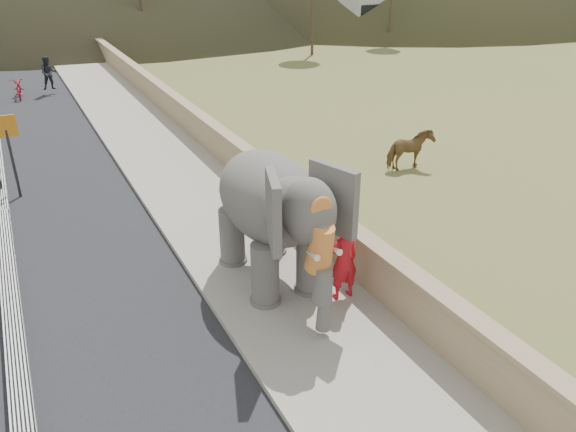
# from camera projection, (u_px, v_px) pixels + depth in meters

# --- Properties ---
(ground) EXTENTS (160.00, 160.00, 0.00)m
(ground) POSITION_uv_depth(u_px,v_px,m) (377.00, 402.00, 8.82)
(ground) COLOR olive
(ground) RESTS_ON ground
(road) EXTENTS (7.00, 120.00, 0.03)m
(road) POSITION_uv_depth(u_px,v_px,m) (3.00, 217.00, 14.85)
(road) COLOR black
(road) RESTS_ON ground
(median) EXTENTS (0.35, 120.00, 0.22)m
(median) POSITION_uv_depth(u_px,v_px,m) (3.00, 214.00, 14.81)
(median) COLOR black
(median) RESTS_ON ground
(walkway) EXTENTS (3.00, 120.00, 0.15)m
(walkway) POSITION_uv_depth(u_px,v_px,m) (186.00, 183.00, 16.85)
(walkway) COLOR #9E9687
(walkway) RESTS_ON ground
(parapet) EXTENTS (0.30, 120.00, 1.10)m
(parapet) POSITION_uv_depth(u_px,v_px,m) (236.00, 160.00, 17.31)
(parapet) COLOR tan
(parapet) RESTS_ON ground
(signboard) EXTENTS (0.60, 0.08, 2.40)m
(signboard) POSITION_uv_depth(u_px,v_px,m) (9.00, 143.00, 15.36)
(signboard) COLOR #2D2D33
(signboard) RESTS_ON ground
(cow) EXTENTS (1.53, 0.71, 1.28)m
(cow) POSITION_uv_depth(u_px,v_px,m) (410.00, 150.00, 17.86)
(cow) COLOR brown
(cow) RESTS_ON ground
(distant_car) EXTENTS (4.45, 2.39, 1.44)m
(distant_car) POSITION_uv_depth(u_px,v_px,m) (302.00, 27.00, 44.96)
(distant_car) COLOR #BCBCC3
(distant_car) RESTS_ON ground
(bus_white) EXTENTS (11.23, 3.92, 3.10)m
(bus_white) POSITION_uv_depth(u_px,v_px,m) (399.00, 14.00, 46.35)
(bus_white) COLOR beige
(bus_white) RESTS_ON ground
(bus_orange) EXTENTS (11.26, 4.24, 3.10)m
(bus_orange) POSITION_uv_depth(u_px,v_px,m) (464.00, 12.00, 47.23)
(bus_orange) COLOR orange
(bus_orange) RESTS_ON ground
(elephant_and_man) EXTENTS (2.25, 3.93, 2.84)m
(elephant_and_man) POSITION_uv_depth(u_px,v_px,m) (270.00, 215.00, 11.37)
(elephant_and_man) COLOR #65615B
(elephant_and_man) RESTS_ON ground
(motorcyclist) EXTENTS (2.19, 1.90, 1.83)m
(motorcyclist) POSITION_uv_depth(u_px,v_px,m) (30.00, 82.00, 26.64)
(motorcyclist) COLOR maroon
(motorcyclist) RESTS_ON ground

